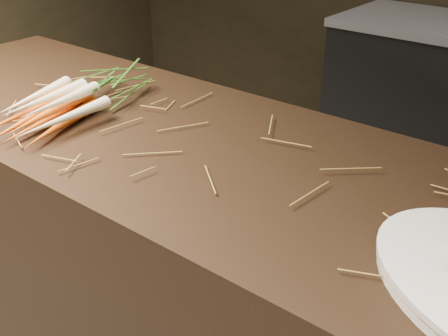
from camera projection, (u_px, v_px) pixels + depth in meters
name	position (u px, v px, depth m)	size (l,w,h in m)	color
main_counter	(215.00, 299.00, 1.51)	(2.40, 0.70, 0.90)	black
straw_bedding	(213.00, 145.00, 1.29)	(1.40, 0.60, 0.02)	olive
root_veg_bunch	(84.00, 91.00, 1.50)	(0.29, 0.56, 0.10)	#CC5820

